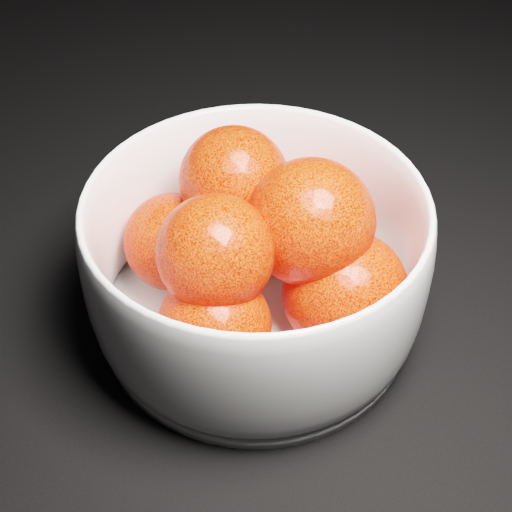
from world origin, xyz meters
TOP-DOWN VIEW (x-y plane):
  - bowl at (0.25, 0.24)m, footprint 0.25×0.25m
  - orange_pile at (0.26, 0.24)m, footprint 0.18×0.20m

SIDE VIEW (x-z plane):
  - bowl at x=0.25m, z-range 0.00..0.12m
  - orange_pile at x=0.26m, z-range 0.01..0.14m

